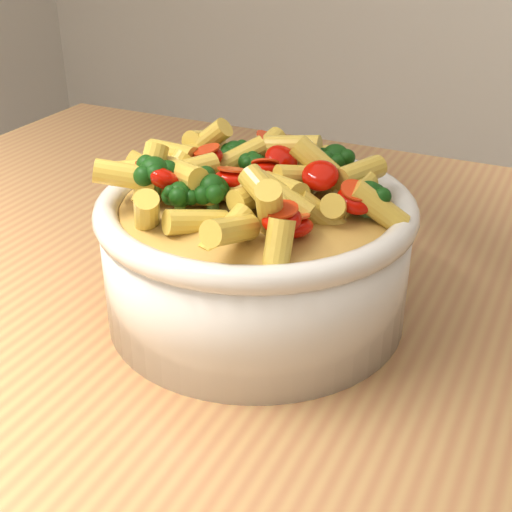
% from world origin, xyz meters
% --- Properties ---
extents(table, '(1.20, 0.80, 0.90)m').
position_xyz_m(table, '(0.00, 0.00, 0.80)').
color(table, '#A77A47').
rests_on(table, ground).
extents(serving_bowl, '(0.23, 0.23, 0.10)m').
position_xyz_m(serving_bowl, '(-0.12, -0.00, 0.95)').
color(serving_bowl, silver).
rests_on(serving_bowl, table).
extents(pasta_salad, '(0.18, 0.18, 0.04)m').
position_xyz_m(pasta_salad, '(-0.12, -0.00, 1.01)').
color(pasta_salad, '#E4C648').
rests_on(pasta_salad, serving_bowl).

